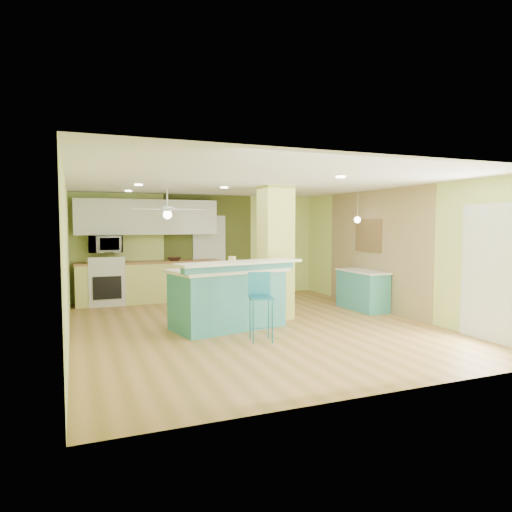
# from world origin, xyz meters

# --- Properties ---
(floor) EXTENTS (6.00, 7.00, 0.01)m
(floor) POSITION_xyz_m (0.00, 0.00, -0.01)
(floor) COLOR olive
(floor) RESTS_ON ground
(ceiling) EXTENTS (6.00, 7.00, 0.01)m
(ceiling) POSITION_xyz_m (0.00, 0.00, 2.50)
(ceiling) COLOR white
(ceiling) RESTS_ON wall_back
(wall_back) EXTENTS (6.00, 0.01, 2.50)m
(wall_back) POSITION_xyz_m (0.00, 3.50, 1.25)
(wall_back) COLOR #D2E77B
(wall_back) RESTS_ON floor
(wall_front) EXTENTS (6.00, 0.01, 2.50)m
(wall_front) POSITION_xyz_m (0.00, -3.50, 1.25)
(wall_front) COLOR #D2E77B
(wall_front) RESTS_ON floor
(wall_left) EXTENTS (0.01, 7.00, 2.50)m
(wall_left) POSITION_xyz_m (-3.00, 0.00, 1.25)
(wall_left) COLOR #D2E77B
(wall_left) RESTS_ON floor
(wall_right) EXTENTS (0.01, 7.00, 2.50)m
(wall_right) POSITION_xyz_m (3.00, 0.00, 1.25)
(wall_right) COLOR #D2E77B
(wall_right) RESTS_ON floor
(wood_panel) EXTENTS (0.02, 3.40, 2.50)m
(wood_panel) POSITION_xyz_m (2.99, 0.60, 1.25)
(wood_panel) COLOR #937D54
(wood_panel) RESTS_ON floor
(olive_accent) EXTENTS (2.20, 0.02, 2.50)m
(olive_accent) POSITION_xyz_m (0.20, 3.49, 1.25)
(olive_accent) COLOR #474E1F
(olive_accent) RESTS_ON floor
(interior_door) EXTENTS (0.82, 0.05, 2.00)m
(interior_door) POSITION_xyz_m (0.20, 3.46, 1.00)
(interior_door) COLOR silver
(interior_door) RESTS_ON floor
(french_door) EXTENTS (0.04, 1.08, 2.10)m
(french_door) POSITION_xyz_m (2.97, -2.30, 1.05)
(french_door) COLOR white
(french_door) RESTS_ON floor
(column) EXTENTS (0.55, 0.55, 2.50)m
(column) POSITION_xyz_m (0.65, 0.50, 1.25)
(column) COLOR #C6C95D
(column) RESTS_ON floor
(kitchen_run) EXTENTS (3.25, 0.63, 0.94)m
(kitchen_run) POSITION_xyz_m (-1.30, 3.20, 0.47)
(kitchen_run) COLOR #DFE075
(kitchen_run) RESTS_ON floor
(stove) EXTENTS (0.76, 0.66, 1.08)m
(stove) POSITION_xyz_m (-2.25, 3.19, 0.46)
(stove) COLOR silver
(stove) RESTS_ON floor
(upper_cabinets) EXTENTS (3.20, 0.34, 0.80)m
(upper_cabinets) POSITION_xyz_m (-1.30, 3.32, 1.95)
(upper_cabinets) COLOR white
(upper_cabinets) RESTS_ON wall_back
(microwave) EXTENTS (0.70, 0.48, 0.39)m
(microwave) POSITION_xyz_m (-2.25, 3.20, 1.35)
(microwave) COLOR white
(microwave) RESTS_ON wall_back
(ceiling_fan) EXTENTS (1.41, 1.41, 0.61)m
(ceiling_fan) POSITION_xyz_m (-1.10, 2.00, 2.08)
(ceiling_fan) COLOR white
(ceiling_fan) RESTS_ON ceiling
(pendant_lamp) EXTENTS (0.14, 0.14, 0.69)m
(pendant_lamp) POSITION_xyz_m (2.65, 0.75, 1.88)
(pendant_lamp) COLOR silver
(pendant_lamp) RESTS_ON ceiling
(wall_decor) EXTENTS (0.03, 0.90, 0.70)m
(wall_decor) POSITION_xyz_m (2.96, 0.80, 1.55)
(wall_decor) COLOR brown
(wall_decor) RESTS_ON wood_panel
(peninsula) EXTENTS (2.28, 1.58, 1.18)m
(peninsula) POSITION_xyz_m (-0.46, 0.03, 0.55)
(peninsula) COLOR teal
(peninsula) RESTS_ON floor
(bar_stool) EXTENTS (0.41, 0.41, 1.05)m
(bar_stool) POSITION_xyz_m (-0.26, -0.95, 0.70)
(bar_stool) COLOR #1D6A85
(bar_stool) RESTS_ON floor
(side_counter) EXTENTS (0.54, 1.28, 0.82)m
(side_counter) POSITION_xyz_m (2.70, 0.61, 0.41)
(side_counter) COLOR teal
(side_counter) RESTS_ON floor
(fruit_bowl) EXTENTS (0.39, 0.39, 0.08)m
(fruit_bowl) POSITION_xyz_m (-0.72, 3.18, 0.98)
(fruit_bowl) COLOR #3A2118
(fruit_bowl) RESTS_ON kitchen_run
(canister) EXTENTS (0.14, 0.14, 0.19)m
(canister) POSITION_xyz_m (-0.30, 0.25, 1.12)
(canister) COLOR yellow
(canister) RESTS_ON peninsula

